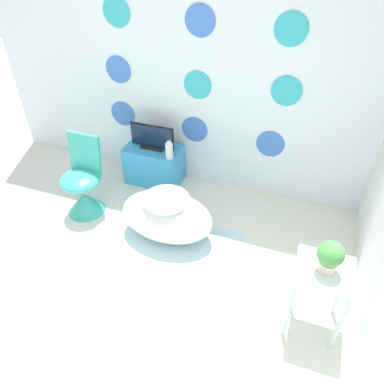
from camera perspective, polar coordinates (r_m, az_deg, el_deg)
The scene contains 10 objects.
ground_plane at distance 2.99m, azimuth -14.05°, elevation -20.83°, with size 12.00×12.00×0.00m, color silver.
wall_back_dotted at distance 3.69m, azimuth 0.77°, elevation 19.05°, with size 4.50×0.05×2.60m.
rug at distance 3.51m, azimuth -3.54°, elevation -7.44°, with size 1.27×0.69×0.01m.
bathtub at distance 3.43m, azimuth -3.86°, elevation -3.71°, with size 0.86×0.52×0.44m.
chair at distance 3.83m, azimuth -16.20°, elevation 0.34°, with size 0.39×0.39×0.80m.
tv_cabinet at distance 4.13m, azimuth -5.80°, elevation 4.23°, with size 0.59×0.36×0.42m.
tv at distance 3.96m, azimuth -6.09°, elevation 8.18°, with size 0.48×0.12×0.27m.
vase at distance 3.79m, azimuth -3.50°, elevation 6.32°, with size 0.08×0.08×0.19m.
side_table at distance 2.75m, azimuth 19.06°, elevation -12.97°, with size 0.38×0.36×0.60m.
potted_plant_left at distance 2.55m, azimuth 20.30°, elevation -9.15°, with size 0.17×0.17×0.24m.
Camera 1 is at (1.14, -1.15, 2.52)m, focal length 35.00 mm.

